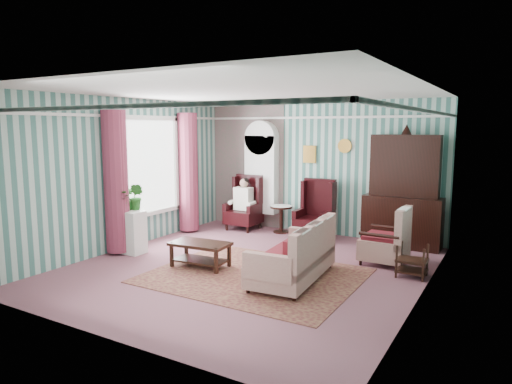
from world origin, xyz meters
The scene contains 17 objects.
floor centered at (0.00, 0.00, 0.00)m, with size 6.00×6.00×0.00m, color #804A59.
room_shell centered at (-0.62, 0.18, 2.01)m, with size 5.53×6.02×2.91m.
bookcase centered at (-1.35, 2.84, 1.12)m, with size 0.80×0.28×2.24m, color silver.
dresser_hutch centered at (1.90, 2.72, 1.18)m, with size 1.50×0.56×2.36m, color black.
wingback_left centered at (-1.60, 2.45, 0.62)m, with size 0.76×0.80×1.25m, color black.
wingback_right centered at (0.15, 2.45, 0.62)m, with size 0.76×0.80×1.25m, color black.
seated_woman centered at (-1.60, 2.45, 0.59)m, with size 0.44×0.40×1.18m, color beige, non-canonical shape.
round_side_table centered at (-0.70, 2.60, 0.30)m, with size 0.50×0.50×0.60m, color black.
nest_table centered at (2.47, 0.90, 0.27)m, with size 0.45×0.38×0.54m, color black.
plant_stand centered at (-2.40, -0.30, 0.40)m, with size 0.55×0.35×0.80m, color white.
rug centered at (0.30, -0.30, 0.01)m, with size 3.20×2.60×0.01m, color #521B23.
sofa centered at (0.90, -0.17, 0.51)m, with size 1.88×1.09×1.03m, color beige.
floral_armchair centered at (1.90, 1.41, 0.48)m, with size 0.83×0.86×0.96m, color beige.
coffee_table centered at (-0.72, -0.36, 0.21)m, with size 0.99×0.54×0.43m, color black.
potted_plant_a centered at (-2.44, -0.43, 1.01)m, with size 0.37×0.32×0.41m, color #2A561A.
potted_plant_b centered at (-2.35, -0.15, 1.05)m, with size 0.28×0.22×0.50m, color #174C1B.
potted_plant_c centered at (-2.51, -0.21, 1.00)m, with size 0.22×0.22×0.40m, color #29571B.
Camera 1 is at (3.82, -6.33, 2.34)m, focal length 32.00 mm.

